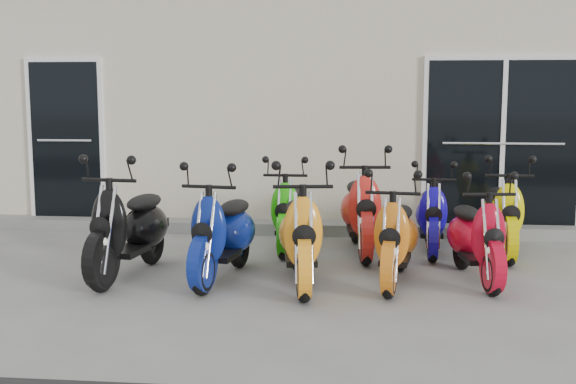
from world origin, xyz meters
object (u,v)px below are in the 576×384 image
at_px(scooter_back_blue, 432,205).
at_px(scooter_back_red, 361,198).
at_px(scooter_front_red, 477,225).
at_px(scooter_front_orange_a, 301,221).
at_px(scooter_back_green, 289,202).
at_px(scooter_front_orange_b, 396,225).
at_px(scooter_back_yellow, 503,204).
at_px(scooter_front_black, 129,214).
at_px(scooter_front_blue, 223,220).

bearing_deg(scooter_back_blue, scooter_back_red, -168.15).
bearing_deg(scooter_front_red, scooter_front_orange_a, -177.79).
height_order(scooter_back_green, scooter_back_red, scooter_back_red).
xyz_separation_m(scooter_front_orange_b, scooter_back_yellow, (1.26, 1.37, 0.01)).
xyz_separation_m(scooter_front_black, scooter_back_blue, (3.13, 1.43, -0.08)).
bearing_deg(scooter_back_green, scooter_back_yellow, -0.42).
height_order(scooter_front_blue, scooter_back_blue, scooter_front_blue).
height_order(scooter_front_orange_b, scooter_back_green, scooter_front_orange_b).
relative_size(scooter_back_blue, scooter_back_yellow, 0.93).
bearing_deg(scooter_front_orange_b, scooter_back_green, 139.11).
bearing_deg(scooter_front_black, scooter_back_yellow, 26.81).
xyz_separation_m(scooter_front_blue, scooter_back_red, (1.35, 1.34, 0.04)).
xyz_separation_m(scooter_front_blue, scooter_front_orange_a, (0.78, -0.11, 0.02)).
bearing_deg(scooter_front_black, scooter_front_blue, 5.42).
xyz_separation_m(scooter_front_black, scooter_back_green, (1.47, 1.40, -0.06)).
distance_m(scooter_front_orange_b, scooter_front_red, 0.80).
height_order(scooter_back_red, scooter_back_yellow, scooter_back_red).
xyz_separation_m(scooter_front_orange_a, scooter_front_orange_b, (0.92, 0.15, -0.05)).
distance_m(scooter_front_orange_a, scooter_front_orange_b, 0.93).
relative_size(scooter_back_red, scooter_back_yellow, 1.09).
bearing_deg(scooter_back_blue, scooter_front_orange_b, -105.16).
bearing_deg(scooter_back_green, scooter_front_black, -136.15).
bearing_deg(scooter_front_orange_b, scooter_back_blue, 80.27).
bearing_deg(scooter_front_red, scooter_back_red, 126.60).
distance_m(scooter_front_orange_a, scooter_back_blue, 2.10).
bearing_deg(scooter_front_orange_a, scooter_front_blue, 164.16).
distance_m(scooter_front_red, scooter_back_red, 1.61).
height_order(scooter_front_black, scooter_front_orange_a, scooter_front_black).
distance_m(scooter_front_black, scooter_back_green, 2.03).
bearing_deg(scooter_front_black, scooter_back_green, 51.12).
bearing_deg(scooter_back_red, scooter_back_blue, 3.17).
bearing_deg(scooter_back_green, scooter_back_blue, 1.14).
relative_size(scooter_front_orange_b, scooter_back_red, 0.90).
distance_m(scooter_back_green, scooter_back_blue, 1.66).
distance_m(scooter_front_blue, scooter_back_green, 1.52).
bearing_deg(scooter_front_blue, scooter_front_red, 13.12).
height_order(scooter_front_black, scooter_front_red, scooter_front_black).
relative_size(scooter_front_orange_b, scooter_front_red, 1.02).
bearing_deg(scooter_back_red, scooter_front_red, -50.70).
height_order(scooter_front_orange_a, scooter_back_yellow, scooter_front_orange_a).
height_order(scooter_front_orange_b, scooter_back_red, scooter_back_red).
relative_size(scooter_front_orange_a, scooter_front_red, 1.10).
bearing_deg(scooter_front_orange_b, scooter_front_black, -171.16).
xyz_separation_m(scooter_front_black, scooter_front_blue, (0.96, -0.03, -0.03)).
bearing_deg(scooter_back_yellow, scooter_back_blue, 178.08).
relative_size(scooter_front_orange_a, scooter_back_blue, 1.13).
distance_m(scooter_front_black, scooter_back_red, 2.66).
relative_size(scooter_front_orange_a, scooter_front_orange_b, 1.08).
relative_size(scooter_back_green, scooter_back_blue, 1.04).
relative_size(scooter_front_black, scooter_front_orange_b, 1.10).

